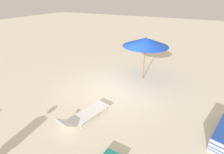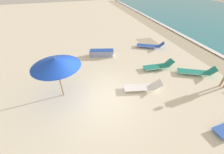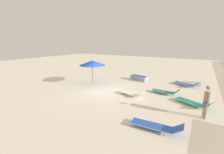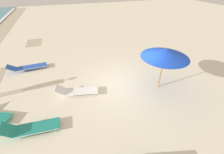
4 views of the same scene
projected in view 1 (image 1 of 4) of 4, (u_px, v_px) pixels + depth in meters
ground_plane at (115, 91)px, 8.61m from camera, size 60.00×60.00×0.16m
beach_umbrella at (146, 42)px, 8.78m from camera, size 2.34×2.34×2.33m
sun_lounger_near_water_left at (85, 114)px, 6.45m from camera, size 1.05×2.19×0.51m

